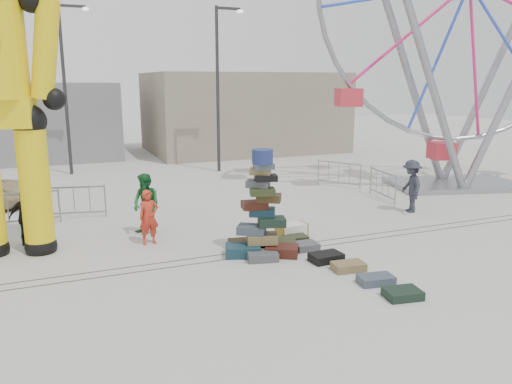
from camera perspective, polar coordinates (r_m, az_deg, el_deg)
name	(u,v)px	position (r m, az deg, el deg)	size (l,w,h in m)	color
ground	(267,263)	(12.73, 1.30, -8.07)	(90.00, 90.00, 0.00)	#9E9E99
track_line_near	(258,255)	(13.25, 0.25, -7.21)	(40.00, 0.04, 0.01)	#47443F
track_line_far	(253,250)	(13.59, -0.40, -6.68)	(40.00, 0.04, 0.01)	#47443F
building_right	(243,112)	(33.14, -1.50, 9.12)	(12.00, 8.00, 5.00)	gray
building_left	(28,120)	(33.01, -24.63, 7.46)	(10.00, 8.00, 4.40)	gray
lamp_post_right	(219,81)	(25.17, -4.21, 12.52)	(1.41, 0.25, 8.00)	#2D2D30
lamp_post_left	(66,81)	(25.92, -20.86, 11.75)	(1.41, 0.25, 8.00)	#2D2D30
suitcase_tower	(262,225)	(13.18, 0.67, -3.76)	(2.18, 1.80, 2.79)	#163743
crash_test_dummy	(0,90)	(14.12, -27.22, 10.36)	(3.24, 1.42, 8.11)	black
ferris_wheel	(467,12)	(23.06, 22.99, 18.46)	(12.28, 4.35, 14.69)	gray
steamer_trunk	(291,231)	(14.69, 4.08, -4.42)	(0.86, 0.50, 0.40)	silver
row_case_0	(296,239)	(14.27, 4.54, -5.38)	(0.67, 0.46, 0.20)	#2D361B
row_case_1	(306,246)	(13.72, 5.72, -6.16)	(0.64, 0.53, 0.19)	#4F5056
row_case_2	(326,257)	(12.90, 8.01, -7.40)	(0.81, 0.54, 0.22)	black
row_case_3	(348,266)	(12.41, 10.52, -8.36)	(0.78, 0.49, 0.20)	olive
row_case_4	(376,280)	(11.76, 13.55, -9.71)	(0.80, 0.47, 0.19)	#3F4D5A
row_case_5	(403,294)	(11.18, 16.41, -11.09)	(0.76, 0.55, 0.19)	black
barricade_dummy_b	(26,209)	(17.34, -24.84, -1.74)	(2.00, 0.10, 1.10)	gray
barricade_dummy_c	(74,202)	(17.68, -20.06, -1.08)	(2.00, 0.10, 1.10)	gray
barricade_wheel_front	(382,185)	(19.99, 14.26, 0.81)	(2.00, 0.10, 1.10)	gray
barricade_wheel_back	(339,174)	(21.90, 9.44, 2.03)	(2.00, 0.10, 1.10)	gray
pedestrian_red	(149,217)	(14.24, -12.15, -2.83)	(0.57, 0.37, 1.55)	red
pedestrian_green	(146,205)	(15.04, -12.43, -1.43)	(0.90, 0.70, 1.85)	#175C29
pedestrian_black	(26,218)	(15.25, -24.76, -2.67)	(0.92, 0.38, 1.56)	black
pedestrian_grey	(411,186)	(18.14, 17.31, 0.65)	(1.19, 0.68, 1.84)	#23252F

